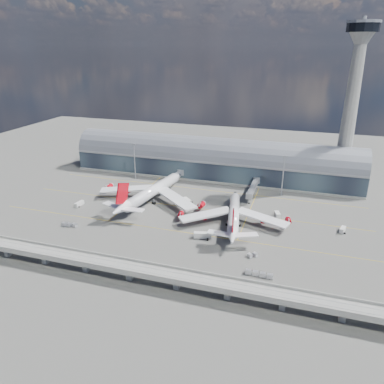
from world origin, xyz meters
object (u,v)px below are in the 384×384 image
(service_truck_4, at_px, (277,215))
(floodlight_mast_right, at_px, (283,175))
(service_truck_0, at_px, (79,204))
(service_truck_1, at_px, (126,204))
(airliner_left, at_px, (150,192))
(floodlight_mast_left, at_px, (135,161))
(cargo_train_0, at_px, (69,225))
(airliner_right, at_px, (234,215))
(control_tower, at_px, (351,108))
(cargo_train_2, at_px, (252,255))
(service_truck_3, at_px, (342,230))
(service_truck_5, at_px, (187,201))
(service_truck_2, at_px, (203,235))
(cargo_train_1, at_px, (259,274))

(service_truck_4, bearing_deg, floodlight_mast_right, 71.92)
(service_truck_0, distance_m, service_truck_1, 27.23)
(airliner_left, bearing_deg, floodlight_mast_left, 136.66)
(cargo_train_0, bearing_deg, airliner_right, -62.47)
(control_tower, bearing_deg, service_truck_4, -119.07)
(floodlight_mast_left, xyz_separation_m, service_truck_4, (100.78, -33.55, -12.06))
(service_truck_0, relative_size, cargo_train_0, 0.75)
(service_truck_1, distance_m, cargo_train_2, 86.02)
(floodlight_mast_right, bearing_deg, airliner_right, -112.82)
(floodlight_mast_left, relative_size, service_truck_3, 4.58)
(airliner_left, height_order, service_truck_0, airliner_left)
(service_truck_1, distance_m, cargo_train_0, 36.24)
(airliner_right, bearing_deg, service_truck_3, -1.94)
(service_truck_3, distance_m, service_truck_4, 33.74)
(service_truck_4, bearing_deg, service_truck_5, 157.44)
(floodlight_mast_left, height_order, floodlight_mast_right, same)
(service_truck_2, bearing_deg, service_truck_0, 65.26)
(airliner_left, relative_size, cargo_train_0, 8.40)
(airliner_right, distance_m, service_truck_4, 26.14)
(control_tower, height_order, floodlight_mast_right, control_tower)
(floodlight_mast_right, xyz_separation_m, airliner_left, (-73.60, -34.41, -7.37))
(floodlight_mast_left, height_order, airliner_left, floodlight_mast_left)
(control_tower, xyz_separation_m, airliner_right, (-55.39, -76.47, -46.53))
(service_truck_1, xyz_separation_m, cargo_train_2, (79.21, -33.54, -0.36))
(service_truck_0, distance_m, service_truck_5, 62.84)
(floodlight_mast_left, relative_size, service_truck_5, 3.81)
(service_truck_1, bearing_deg, airliner_right, -97.71)
(floodlight_mast_left, xyz_separation_m, cargo_train_1, (99.22, -92.09, -12.63))
(service_truck_5, bearing_deg, airliner_right, -75.08)
(airliner_left, height_order, airliner_right, airliner_left)
(cargo_train_0, height_order, cargo_train_1, cargo_train_1)
(cargo_train_1, bearing_deg, service_truck_4, -5.13)
(service_truck_0, distance_m, cargo_train_2, 108.42)
(service_truck_3, height_order, cargo_train_0, service_truck_3)
(cargo_train_0, bearing_deg, cargo_train_1, -90.55)
(service_truck_5, bearing_deg, cargo_train_1, -95.85)
(airliner_left, xyz_separation_m, service_truck_2, (42.10, -33.77, -4.64))
(control_tower, distance_m, cargo_train_0, 179.06)
(airliner_right, distance_m, service_truck_0, 90.80)
(floodlight_mast_right, distance_m, service_truck_1, 96.67)
(floodlight_mast_left, bearing_deg, cargo_train_1, -42.87)
(control_tower, height_order, floodlight_mast_left, control_tower)
(floodlight_mast_left, distance_m, service_truck_5, 58.17)
(floodlight_mast_right, height_order, service_truck_1, floodlight_mast_right)
(service_truck_5, bearing_deg, cargo_train_2, -91.33)
(service_truck_1, bearing_deg, floodlight_mast_right, -66.53)
(service_truck_1, xyz_separation_m, service_truck_4, (85.71, 10.92, 0.31))
(floodlight_mast_left, bearing_deg, cargo_train_2, -39.61)
(cargo_train_1, bearing_deg, floodlight_mast_left, 43.52)
(floodlight_mast_left, relative_size, service_truck_0, 4.01)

